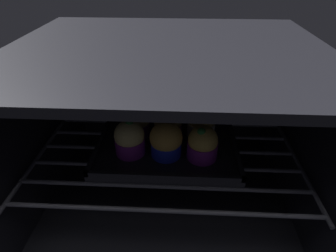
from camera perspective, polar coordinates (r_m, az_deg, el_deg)
The scene contains 12 objects.
oven_cavity at distance 62.09cm, azimuth 0.14°, elevation 1.34°, with size 59.00×47.00×37.00cm.
oven_rack at distance 60.52cm, azimuth -0.06°, elevation -3.53°, with size 54.80×42.00×0.80cm.
baking_tray at distance 60.85cm, azimuth 0.00°, elevation -2.02°, with size 29.39×29.39×2.20cm.
muffin_row0_col0 at distance 53.74cm, azimuth -8.21°, elevation -2.69°, with size 6.07×6.07×7.65cm.
muffin_row0_col1 at distance 52.64cm, azimuth -0.51°, elevation -3.15°, with size 6.53×6.53×7.45cm.
muffin_row0_col2 at distance 52.57cm, azimuth 7.40°, elevation -3.80°, with size 6.07×6.07×7.34cm.
muffin_row1_col0 at distance 59.11cm, azimuth -6.88°, elevation 1.05°, with size 6.31×6.31×7.56cm.
muffin_row1_col1 at distance 58.34cm, azimuth 0.01°, elevation 1.01°, with size 6.60×6.60×7.57cm.
muffin_row1_col2 at distance 58.60cm, azimuth 7.13°, elevation 1.06°, with size 6.07×6.07×8.29cm.
muffin_row2_col0 at distance 65.86cm, azimuth -6.45°, elevation 4.56°, with size 6.07×6.07×7.06cm.
muffin_row2_col1 at distance 65.16cm, azimuth 0.23°, elevation 4.49°, with size 6.27×6.27×7.31cm.
muffin_row2_col2 at distance 65.36cm, azimuth 6.60°, elevation 4.67°, with size 6.31×6.31×7.66cm.
Camera 1 is at (2.53, -26.31, 49.97)cm, focal length 28.51 mm.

